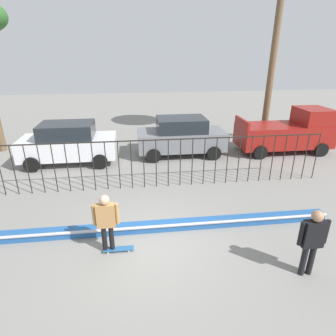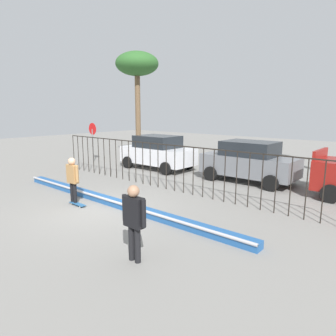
# 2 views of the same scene
# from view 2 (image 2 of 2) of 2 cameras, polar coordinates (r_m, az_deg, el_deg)

# --- Properties ---
(ground_plane) EXTENTS (60.00, 60.00, 0.00)m
(ground_plane) POSITION_cam_2_polar(r_m,az_deg,el_deg) (10.60, -12.94, -7.54)
(ground_plane) COLOR gray
(bowl_coping_ledge) EXTENTS (11.00, 0.41, 0.27)m
(bowl_coping_ledge) POSITION_cam_2_polar(r_m,az_deg,el_deg) (10.89, -10.54, -6.28)
(bowl_coping_ledge) COLOR #235699
(bowl_coping_ledge) RESTS_ON ground
(perimeter_fence) EXTENTS (14.04, 0.04, 1.92)m
(perimeter_fence) POSITION_cam_2_polar(r_m,az_deg,el_deg) (12.61, -0.34, 1.16)
(perimeter_fence) COLOR black
(perimeter_fence) RESTS_ON ground
(skateboarder) EXTENTS (0.67, 0.25, 1.67)m
(skateboarder) POSITION_cam_2_polar(r_m,az_deg,el_deg) (11.12, -17.59, -1.55)
(skateboarder) COLOR black
(skateboarder) RESTS_ON ground
(skateboard) EXTENTS (0.80, 0.20, 0.07)m
(skateboard) POSITION_cam_2_polar(r_m,az_deg,el_deg) (11.13, -16.76, -6.51)
(skateboard) COLOR #26598C
(skateboard) RESTS_ON ground
(camera_operator) EXTENTS (0.70, 0.26, 1.74)m
(camera_operator) POSITION_cam_2_polar(r_m,az_deg,el_deg) (6.63, -6.45, -9.06)
(camera_operator) COLOR black
(camera_operator) RESTS_ON ground
(parked_car_white) EXTENTS (4.30, 2.12, 1.90)m
(parked_car_white) POSITION_cam_2_polar(r_m,az_deg,el_deg) (17.11, -2.00, 3.05)
(parked_car_white) COLOR silver
(parked_car_white) RESTS_ON ground
(parked_car_gray) EXTENTS (4.30, 2.12, 1.90)m
(parked_car_gray) POSITION_cam_2_polar(r_m,az_deg,el_deg) (14.47, 15.08, 1.24)
(parked_car_gray) COLOR slate
(parked_car_gray) RESTS_ON ground
(stop_sign) EXTENTS (0.76, 0.07, 2.50)m
(stop_sign) POSITION_cam_2_polar(r_m,az_deg,el_deg) (20.17, -14.05, 5.76)
(stop_sign) COLOR slate
(stop_sign) RESTS_ON ground
(palm_tree_short) EXTENTS (2.90, 2.90, 7.17)m
(palm_tree_short) POSITION_cam_2_polar(r_m,az_deg,el_deg) (21.49, -5.87, 18.55)
(palm_tree_short) COLOR brown
(palm_tree_short) RESTS_ON ground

